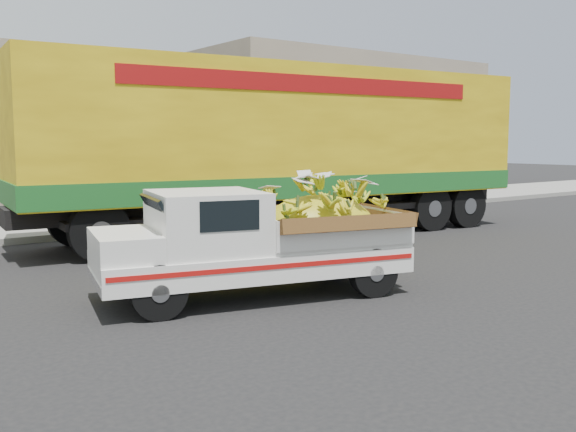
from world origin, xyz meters
TOP-DOWN VIEW (x-y plane):
  - ground at (0.00, 0.00)m, footprint 100.00×100.00m
  - curb at (0.00, 6.11)m, footprint 60.00×0.25m
  - sidewalk at (0.00, 8.21)m, footprint 60.00×4.00m
  - building_right at (14.00, 15.11)m, footprint 14.00×6.00m
  - pickup_truck at (-0.96, -0.85)m, footprint 4.52×2.49m
  - semi_trailer at (2.51, 3.65)m, footprint 12.04×3.65m

SIDE VIEW (x-z plane):
  - ground at x=0.00m, z-range 0.00..0.00m
  - sidewalk at x=0.00m, z-range 0.00..0.14m
  - curb at x=0.00m, z-range 0.00..0.15m
  - pickup_truck at x=-0.96m, z-range 0.06..1.56m
  - semi_trailer at x=2.51m, z-range 0.22..4.02m
  - building_right at x=14.00m, z-range 0.00..6.00m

